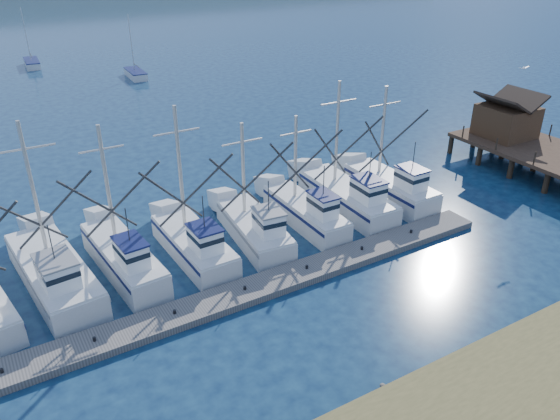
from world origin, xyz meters
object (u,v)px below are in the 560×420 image
object	(u,v)px
sailboat_far	(32,63)
floating_dock	(261,287)
timber_pier	(541,142)
sailboat_near	(136,74)

from	to	relation	value
sailboat_far	floating_dock	bearing A→B (deg)	-84.76
timber_pier	sailboat_far	xyz separation A→B (m)	(-29.67, 61.90, -2.07)
timber_pier	sailboat_near	xyz separation A→B (m)	(-18.67, 47.94, -2.07)
floating_dock	timber_pier	bearing A→B (deg)	6.09
timber_pier	sailboat_far	bearing A→B (deg)	115.61
timber_pier	sailboat_near	size ratio (longest dim) A/B	2.47
sailboat_far	timber_pier	bearing A→B (deg)	-61.20
floating_dock	timber_pier	world-z (taller)	timber_pier
timber_pier	sailboat_near	distance (m)	51.49
sailboat_far	sailboat_near	bearing A→B (deg)	-48.58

